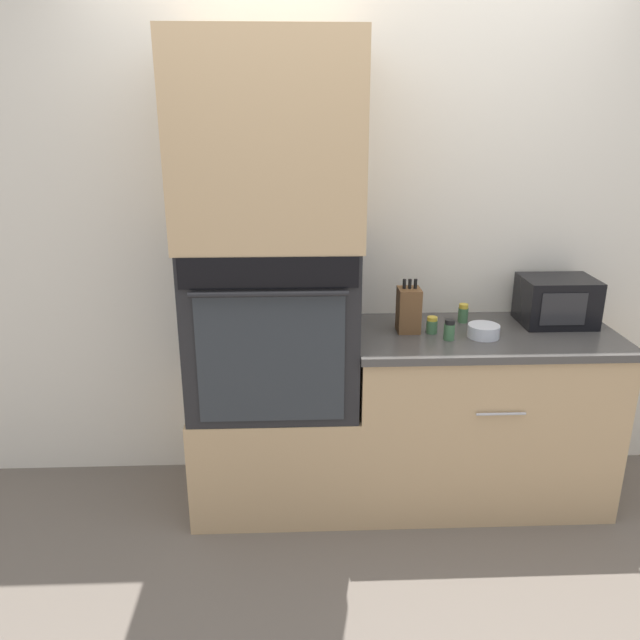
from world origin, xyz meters
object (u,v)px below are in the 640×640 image
(knife_block, at_px, (409,310))
(condiment_jar_near, at_px, (449,330))
(wall_oven, at_px, (273,323))
(condiment_jar_far, at_px, (463,313))
(bowl, at_px, (484,331))
(microwave, at_px, (557,301))
(condiment_jar_mid, at_px, (432,325))

(knife_block, bearing_deg, condiment_jar_near, -36.60)
(wall_oven, relative_size, condiment_jar_far, 8.27)
(bowl, distance_m, condiment_jar_far, 0.22)
(microwave, xyz_separation_m, condiment_jar_far, (-0.44, 0.04, -0.07))
(microwave, xyz_separation_m, bowl, (-0.40, -0.18, -0.09))
(microwave, relative_size, bowl, 2.37)
(wall_oven, xyz_separation_m, condiment_jar_far, (0.93, 0.16, -0.01))
(knife_block, distance_m, condiment_jar_mid, 0.13)
(wall_oven, xyz_separation_m, condiment_jar_mid, (0.74, 0.00, -0.02))
(microwave, bearing_deg, condiment_jar_far, 175.31)
(knife_block, height_order, condiment_jar_far, knife_block)
(condiment_jar_near, distance_m, condiment_jar_far, 0.27)
(bowl, bearing_deg, condiment_jar_far, 100.72)
(knife_block, relative_size, condiment_jar_mid, 3.19)
(microwave, xyz_separation_m, condiment_jar_near, (-0.57, -0.21, -0.07))
(bowl, bearing_deg, microwave, 23.77)
(microwave, xyz_separation_m, knife_block, (-0.74, -0.08, -0.01))
(bowl, xyz_separation_m, condiment_jar_far, (-0.04, 0.21, 0.02))
(condiment_jar_near, bearing_deg, wall_oven, 173.85)
(wall_oven, bearing_deg, microwave, 4.95)
(knife_block, distance_m, bowl, 0.36)
(wall_oven, bearing_deg, condiment_jar_near, -6.15)
(condiment_jar_near, bearing_deg, microwave, 19.81)
(knife_block, bearing_deg, wall_oven, -176.64)
(wall_oven, xyz_separation_m, microwave, (1.38, 0.12, 0.06))
(bowl, height_order, condiment_jar_far, condiment_jar_far)
(microwave, height_order, knife_block, knife_block)
(condiment_jar_far, bearing_deg, knife_block, -158.08)
(microwave, distance_m, condiment_jar_mid, 0.65)
(wall_oven, bearing_deg, condiment_jar_far, 9.49)
(bowl, relative_size, condiment_jar_mid, 1.83)
(wall_oven, bearing_deg, knife_block, 3.36)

